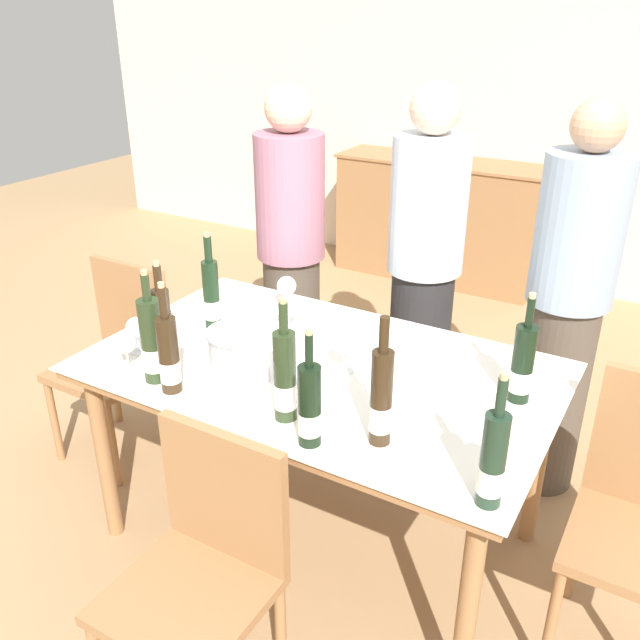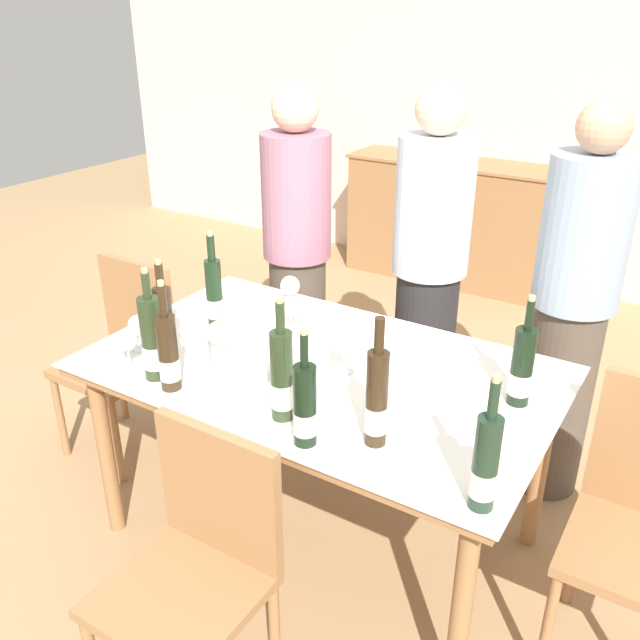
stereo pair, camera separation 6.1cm
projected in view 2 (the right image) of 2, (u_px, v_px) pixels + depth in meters
The scene contains 25 objects.
ground_plane at pixel (320, 534), 2.73m from camera, with size 12.00×12.00×0.00m, color #A37F56.
back_wall at pixel (569, 89), 4.55m from camera, with size 8.00×0.10×2.80m.
sideboard_cabinet at pixel (450, 221), 5.05m from camera, with size 1.56×0.46×0.90m.
dining_table at pixel (320, 384), 2.43m from camera, with size 1.63×1.00×0.78m.
ice_bucket at pixel (239, 352), 2.28m from camera, with size 0.22×0.22×0.18m.
wine_bottle_0 at pixel (305, 407), 1.93m from camera, with size 0.07×0.07×0.37m.
wine_bottle_1 at pixel (164, 322), 2.43m from camera, with size 0.07×0.07×0.37m.
wine_bottle_2 at pixel (168, 354), 2.21m from camera, with size 0.07×0.07×0.39m.
wine_bottle_3 at pixel (214, 294), 2.64m from camera, with size 0.06×0.06×0.39m.
wine_bottle_4 at pixel (485, 465), 1.68m from camera, with size 0.07×0.07×0.38m.
wine_bottle_5 at pixel (282, 378), 2.04m from camera, with size 0.07×0.07×0.40m.
wine_bottle_6 at pixel (522, 369), 2.13m from camera, with size 0.07×0.07×0.37m.
wine_bottle_7 at pixel (377, 400), 1.92m from camera, with size 0.07×0.07×0.40m.
wine_bottle_8 at pixel (153, 341), 2.27m from camera, with size 0.08×0.08×0.40m.
wine_glass_0 at pixel (139, 326), 2.47m from camera, with size 0.08×0.08×0.14m.
wine_glass_1 at pixel (491, 452), 1.76m from camera, with size 0.09×0.09×0.15m.
wine_glass_2 at pixel (290, 307), 2.62m from camera, with size 0.08×0.08×0.14m.
wine_glass_3 at pixel (290, 286), 2.80m from camera, with size 0.08×0.08×0.14m.
wine_glass_4 at pixel (127, 342), 2.35m from camera, with size 0.07×0.07×0.14m.
wine_glass_5 at pixel (344, 346), 2.32m from camera, with size 0.07×0.07×0.14m.
chair_near_front at pixel (198, 558), 1.93m from camera, with size 0.42×0.42×0.88m.
chair_left_end at pixel (125, 346), 3.11m from camera, with size 0.42×0.42×0.89m.
person_host at pixel (297, 256), 3.31m from camera, with size 0.33×0.33×1.62m.
person_guest_left at pixel (429, 278), 2.99m from camera, with size 0.33×0.33×1.66m.
person_guest_right at pixel (571, 314), 2.68m from camera, with size 0.33×0.33×1.64m.
Camera 2 is at (1.11, -1.78, 1.95)m, focal length 38.00 mm.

